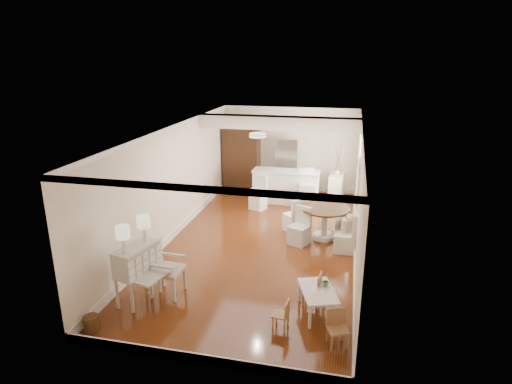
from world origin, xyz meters
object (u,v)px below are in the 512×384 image
at_px(kids_chair_a, 281,314).
at_px(bar_stool_left, 258,193).
at_px(secretary_bureau, 138,274).
at_px(kids_chair_c, 338,329).
at_px(sideboard, 336,187).
at_px(kids_table, 317,302).
at_px(gustavian_armchair, 167,269).
at_px(fridge, 297,167).
at_px(wicker_basket, 91,323).
at_px(slip_chair_far, 294,214).
at_px(dining_table, 324,223).
at_px(slip_chair_near, 299,226).
at_px(pantry_cabinet, 241,156).
at_px(kids_chair_b, 312,289).
at_px(breakfast_counter, 286,187).
at_px(bar_stool_right, 306,189).

xyz_separation_m(kids_chair_a, bar_stool_left, (-1.64, 5.66, 0.24)).
xyz_separation_m(secretary_bureau, kids_chair_a, (2.73, -0.28, -0.28)).
height_order(kids_chair_c, sideboard, sideboard).
xyz_separation_m(kids_table, bar_stool_left, (-2.21, 5.09, 0.28)).
height_order(gustavian_armchair, fridge, fridge).
xyz_separation_m(wicker_basket, slip_chair_far, (2.71, 5.02, 0.32)).
relative_size(kids_table, bar_stool_left, 0.92).
height_order(dining_table, bar_stool_left, bar_stool_left).
bearing_deg(gustavian_armchair, wicker_basket, 152.81).
distance_m(slip_chair_near, pantry_cabinet, 4.82).
height_order(kids_chair_b, dining_table, dining_table).
xyz_separation_m(secretary_bureau, kids_table, (3.30, 0.29, -0.32)).
bearing_deg(gustavian_armchair, breakfast_counter, -10.10).
distance_m(kids_table, dining_table, 3.35).
bearing_deg(pantry_cabinet, secretary_bureau, -90.79).
xyz_separation_m(kids_chair_c, bar_stool_left, (-2.59, 5.92, 0.20)).
relative_size(dining_table, bar_stool_left, 1.19).
bearing_deg(bar_stool_left, pantry_cabinet, 140.21).
bearing_deg(bar_stool_left, gustavian_armchair, -74.99).
relative_size(slip_chair_far, pantry_cabinet, 0.39).
bearing_deg(slip_chair_near, pantry_cabinet, 145.11).
relative_size(kids_chair_a, slip_chair_near, 0.59).
distance_m(kids_table, fridge, 7.08).
bearing_deg(slip_chair_near, kids_chair_b, -54.21).
xyz_separation_m(slip_chair_far, breakfast_counter, (-0.56, 2.18, 0.06)).
xyz_separation_m(wicker_basket, kids_chair_c, (4.03, 0.49, 0.18)).
distance_m(slip_chair_far, bar_stool_right, 1.90).
bearing_deg(kids_chair_b, slip_chair_near, -160.62).
distance_m(secretary_bureau, slip_chair_far, 4.63).
distance_m(secretary_bureau, breakfast_counter, 6.42).
height_order(kids_chair_c, slip_chair_near, slip_chair_near).
bearing_deg(kids_chair_c, fridge, 81.87).
bearing_deg(kids_chair_b, dining_table, -172.93).
bearing_deg(dining_table, kids_chair_c, -83.09).
bearing_deg(sideboard, fridge, 164.66).
relative_size(kids_chair_b, slip_chair_far, 0.72).
xyz_separation_m(wicker_basket, bar_stool_left, (1.44, 6.41, 0.38)).
xyz_separation_m(kids_chair_b, breakfast_counter, (-1.37, 5.61, 0.19)).
distance_m(kids_chair_c, slip_chair_near, 3.88).
bearing_deg(gustavian_armchair, pantry_cabinet, 5.83).
bearing_deg(slip_chair_near, breakfast_counter, 128.52).
height_order(kids_table, dining_table, dining_table).
xyz_separation_m(wicker_basket, kids_chair_a, (3.08, 0.75, 0.14)).
height_order(kids_chair_b, sideboard, sideboard).
bearing_deg(dining_table, kids_chair_b, -90.04).
relative_size(wicker_basket, breakfast_counter, 0.13).
bearing_deg(dining_table, pantry_cabinet, 130.40).
height_order(slip_chair_far, bar_stool_left, bar_stool_left).
bearing_deg(bar_stool_right, kids_table, -92.84).
relative_size(kids_chair_b, sideboard, 0.72).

